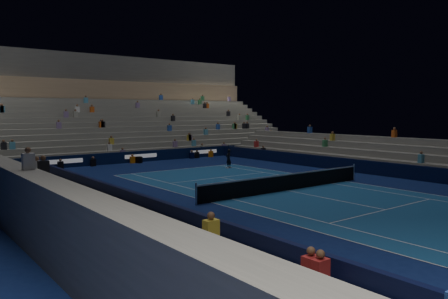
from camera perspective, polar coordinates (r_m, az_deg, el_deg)
ground at (r=26.11m, az=8.13°, el=-5.29°), size 90.00×90.00×0.00m
court_surface at (r=26.11m, az=8.13°, el=-5.28°), size 10.97×23.77×0.01m
sponsor_barrier_far at (r=40.98m, az=-10.77°, el=-0.89°), size 44.00×0.25×1.00m
sponsor_barrier_east at (r=33.61m, az=19.74°, el=-2.37°), size 0.25×37.00×1.00m
sponsor_barrier_west at (r=20.31m, az=-11.41°, el=-6.86°), size 0.25×37.00×1.00m
grandstand_main at (r=49.35m, az=-15.81°, el=3.35°), size 44.00×15.20×11.20m
grandstand_east at (r=36.53m, az=22.68°, el=-1.24°), size 5.00×37.00×2.50m
grandstand_west at (r=18.98m, az=-20.90°, el=-6.64°), size 5.00×37.00×2.50m
tennis_net at (r=26.02m, az=8.15°, el=-4.19°), size 12.90×0.10×1.10m
tennis_player at (r=35.84m, az=0.59°, el=-1.17°), size 0.66×0.54×1.57m
broadcast_camera at (r=40.10m, az=-10.95°, el=-1.30°), size 0.53×0.93×0.58m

